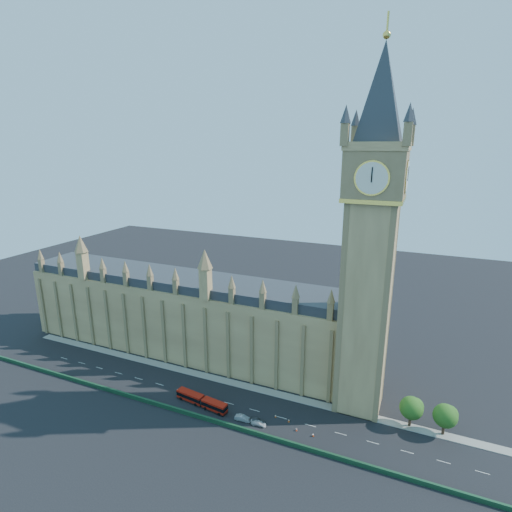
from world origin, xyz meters
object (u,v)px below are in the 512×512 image
at_px(red_bus, 202,401).
at_px(car_white, 259,423).
at_px(car_silver, 243,418).
at_px(car_grey, 257,421).

bearing_deg(red_bus, car_white, 3.06).
relative_size(car_silver, car_white, 1.06).
height_order(car_grey, car_white, car_grey).
bearing_deg(car_silver, car_grey, -84.25).
distance_m(car_grey, car_silver, 3.92).
bearing_deg(car_white, car_silver, 84.67).
height_order(red_bus, car_grey, red_bus).
bearing_deg(car_silver, red_bus, 81.47).
xyz_separation_m(car_silver, car_white, (4.65, -0.10, -0.12)).
height_order(red_bus, car_white, red_bus).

